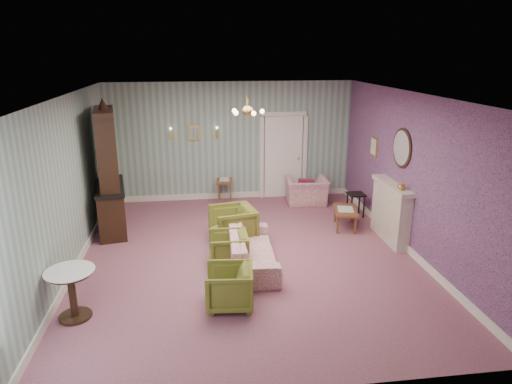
{
  "coord_description": "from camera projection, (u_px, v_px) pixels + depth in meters",
  "views": [
    {
      "loc": [
        -0.87,
        -7.57,
        3.61
      ],
      "look_at": [
        0.2,
        0.4,
        1.1
      ],
      "focal_mm": 32.01,
      "sensor_mm": 36.0,
      "label": 1
    }
  ],
  "objects": [
    {
      "name": "side_table_black",
      "position": [
        355.0,
        205.0,
        10.28
      ],
      "size": [
        0.37,
        0.37,
        0.54
      ],
      "primitive_type": null,
      "rotation": [
        0.0,
        0.0,
        0.02
      ],
      "color": "black",
      "rests_on": "floor"
    },
    {
      "name": "oval_mirror",
      "position": [
        402.0,
        148.0,
        8.55
      ],
      "size": [
        0.04,
        0.76,
        0.84
      ],
      "primitive_type": null,
      "color": "white",
      "rests_on": "wall_right"
    },
    {
      "name": "door",
      "position": [
        283.0,
        155.0,
        11.46
      ],
      "size": [
        1.12,
        0.12,
        2.16
      ],
      "primitive_type": null,
      "color": "white",
      "rests_on": "floor"
    },
    {
      "name": "olive_chair_a",
      "position": [
        229.0,
        285.0,
        6.62
      ],
      "size": [
        0.68,
        0.72,
        0.69
      ],
      "primitive_type": "imported",
      "rotation": [
        0.0,
        0.0,
        -1.66
      ],
      "color": "olive",
      "rests_on": "floor"
    },
    {
      "name": "wall_right_floral",
      "position": [
        410.0,
        174.0,
        8.29
      ],
      "size": [
        0.0,
        7.0,
        7.0
      ],
      "primitive_type": "plane",
      "rotation": [
        1.57,
        0.0,
        -1.57
      ],
      "color": "#BF5F9A",
      "rests_on": "ground"
    },
    {
      "name": "framed_print",
      "position": [
        374.0,
        147.0,
        9.9
      ],
      "size": [
        0.04,
        0.34,
        0.42
      ],
      "primitive_type": null,
      "color": "gold",
      "rests_on": "wall_right"
    },
    {
      "name": "ceiling",
      "position": [
        247.0,
        95.0,
        7.48
      ],
      "size": [
        7.0,
        7.0,
        0.0
      ],
      "primitive_type": "plane",
      "rotation": [
        3.14,
        0.0,
        0.0
      ],
      "color": "white",
      "rests_on": "ground"
    },
    {
      "name": "burgundy_cushion",
      "position": [
        306.0,
        187.0,
        10.93
      ],
      "size": [
        0.41,
        0.28,
        0.39
      ],
      "primitive_type": "cube",
      "rotation": [
        0.17,
        0.0,
        -0.35
      ],
      "color": "maroon",
      "rests_on": "wingback_chair"
    },
    {
      "name": "wall_left",
      "position": [
        68.0,
        187.0,
        7.53
      ],
      "size": [
        0.0,
        7.0,
        7.0
      ],
      "primitive_type": "plane",
      "rotation": [
        1.57,
        0.0,
        1.57
      ],
      "color": "gray",
      "rests_on": "ground"
    },
    {
      "name": "wall_back",
      "position": [
        231.0,
        142.0,
        11.23
      ],
      "size": [
        6.0,
        0.0,
        6.0
      ],
      "primitive_type": "plane",
      "rotation": [
        1.57,
        0.0,
        0.0
      ],
      "color": "gray",
      "rests_on": "ground"
    },
    {
      "name": "olive_chair_c",
      "position": [
        233.0,
        223.0,
        8.8
      ],
      "size": [
        0.88,
        0.92,
        0.81
      ],
      "primitive_type": "imported",
      "rotation": [
        0.0,
        0.0,
        -1.37
      ],
      "color": "olive",
      "rests_on": "floor"
    },
    {
      "name": "wall_right",
      "position": [
        411.0,
        174.0,
        8.3
      ],
      "size": [
        0.0,
        7.0,
        7.0
      ],
      "primitive_type": "plane",
      "rotation": [
        1.57,
        0.0,
        -1.57
      ],
      "color": "gray",
      "rests_on": "ground"
    },
    {
      "name": "pedestal_table",
      "position": [
        72.0,
        294.0,
        6.33
      ],
      "size": [
        0.82,
        0.82,
        0.74
      ],
      "primitive_type": null,
      "rotation": [
        0.0,
        0.0,
        -0.25
      ],
      "color": "black",
      "rests_on": "floor"
    },
    {
      "name": "sconce_right",
      "position": [
        217.0,
        132.0,
        11.05
      ],
      "size": [
        0.16,
        0.12,
        0.3
      ],
      "primitive_type": null,
      "color": "gold",
      "rests_on": "wall_back"
    },
    {
      "name": "chandelier",
      "position": [
        247.0,
        112.0,
        7.56
      ],
      "size": [
        0.56,
        0.56,
        0.36
      ],
      "primitive_type": null,
      "color": "gold",
      "rests_on": "ceiling"
    },
    {
      "name": "floor",
      "position": [
        248.0,
        256.0,
        8.35
      ],
      "size": [
        7.0,
        7.0,
        0.0
      ],
      "primitive_type": "plane",
      "color": "#96576C",
      "rests_on": "ground"
    },
    {
      "name": "olive_chair_b",
      "position": [
        228.0,
        248.0,
        7.9
      ],
      "size": [
        0.61,
        0.65,
        0.67
      ],
      "primitive_type": "imported",
      "rotation": [
        0.0,
        0.0,
        -1.57
      ],
      "color": "olive",
      "rests_on": "floor"
    },
    {
      "name": "gilt_mirror_back",
      "position": [
        194.0,
        133.0,
        11.0
      ],
      "size": [
        0.28,
        0.06,
        0.36
      ],
      "primitive_type": null,
      "color": "gold",
      "rests_on": "wall_back"
    },
    {
      "name": "dresser",
      "position": [
        108.0,
        168.0,
        9.19
      ],
      "size": [
        0.81,
        1.67,
        2.67
      ],
      "primitive_type": null,
      "rotation": [
        0.0,
        0.0,
        0.17
      ],
      "color": "black",
      "rests_on": "floor"
    },
    {
      "name": "wall_front",
      "position": [
        288.0,
        274.0,
        4.6
      ],
      "size": [
        6.0,
        0.0,
        6.0
      ],
      "primitive_type": "plane",
      "rotation": [
        -1.57,
        0.0,
        0.0
      ],
      "color": "gray",
      "rests_on": "ground"
    },
    {
      "name": "nesting_table",
      "position": [
        225.0,
        190.0,
        11.21
      ],
      "size": [
        0.41,
        0.51,
        0.62
      ],
      "primitive_type": null,
      "rotation": [
        0.0,
        0.0,
        -0.09
      ],
      "color": "brown",
      "rests_on": "floor"
    },
    {
      "name": "sofa_chintz",
      "position": [
        252.0,
        244.0,
        7.92
      ],
      "size": [
        0.65,
        1.99,
        0.77
      ],
      "primitive_type": "imported",
      "rotation": [
        0.0,
        0.0,
        1.53
      ],
      "color": "#A9446A",
      "rests_on": "floor"
    },
    {
      "name": "mantel_vase",
      "position": [
        402.0,
        186.0,
        8.34
      ],
      "size": [
        0.15,
        0.15,
        0.15
      ],
      "primitive_type": "imported",
      "color": "gold",
      "rests_on": "fireplace"
    },
    {
      "name": "coffee_table",
      "position": [
        345.0,
        218.0,
        9.63
      ],
      "size": [
        0.63,
        0.9,
        0.42
      ],
      "primitive_type": null,
      "rotation": [
        0.0,
        0.0,
        -0.23
      ],
      "color": "brown",
      "rests_on": "floor"
    },
    {
      "name": "sconce_left",
      "position": [
        171.0,
        133.0,
        10.91
      ],
      "size": [
        0.16,
        0.12,
        0.3
      ],
      "primitive_type": null,
      "color": "gold",
      "rests_on": "wall_back"
    },
    {
      "name": "wingback_chair",
      "position": [
        307.0,
        187.0,
        11.09
      ],
      "size": [
        1.03,
        0.71,
        0.86
      ],
      "primitive_type": "imported",
      "rotation": [
        0.0,
        0.0,
        3.07
      ],
      "color": "#A9446A",
      "rests_on": "floor"
    },
    {
      "name": "fireplace",
      "position": [
        391.0,
        212.0,
        8.91
      ],
      "size": [
        0.3,
        1.4,
        1.16
      ],
      "primitive_type": null,
      "color": "beige",
      "rests_on": "floor"
    }
  ]
}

